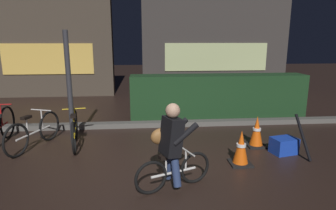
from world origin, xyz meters
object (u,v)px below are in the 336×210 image
Objects in this scene: parked_bike_center_left at (75,130)px; closed_umbrella at (303,137)px; blue_crate at (284,146)px; traffic_cone_far at (257,132)px; cyclist at (171,146)px; street_post at (69,89)px; traffic_cone_near at (241,148)px; parked_bike_left_mid at (34,132)px.

closed_umbrella is at bearing -113.91° from parked_bike_center_left.
traffic_cone_far is at bearing 132.37° from blue_crate.
cyclist is 2.58m from closed_umbrella.
street_post is 3.77× the size of traffic_cone_near.
traffic_cone_far is at bearing 17.34° from cyclist.
cyclist is (-1.25, -0.70, 0.34)m from traffic_cone_near.
traffic_cone_near is at bearing -121.43° from parked_bike_center_left.
parked_bike_center_left is at bearing 52.00° from closed_umbrella.
traffic_cone_far is at bearing -73.95° from parked_bike_left_mid.
parked_bike_center_left is 1.22× the size of cyclist.
traffic_cone_far reaches higher than traffic_cone_near.
blue_crate is (0.96, 0.40, -0.14)m from traffic_cone_near.
parked_bike_left_mid reaches higher than traffic_cone_far.
closed_umbrella reaches higher than parked_bike_center_left.
cyclist is at bearing -146.96° from parked_bike_center_left.
closed_umbrella is at bearing -81.04° from parked_bike_left_mid.
parked_bike_left_mid is 0.76m from parked_bike_center_left.
street_post reaches higher than closed_umbrella.
closed_umbrella is (2.42, 0.85, -0.24)m from cyclist.
street_post is 2.76m from cyclist.
blue_crate is at bearing 22.52° from traffic_cone_near.
parked_bike_left_mid is at bearing 163.98° from traffic_cone_near.
cyclist reaches higher than parked_bike_left_mid.
blue_crate is (4.05, -0.90, -0.98)m from street_post.
parked_bike_left_mid reaches higher than blue_crate.
street_post reaches higher than traffic_cone_near.
cyclist is (2.51, -1.78, 0.30)m from parked_bike_left_mid.
cyclist is at bearing -153.67° from blue_crate.
closed_umbrella is (4.18, -1.01, 0.07)m from parked_bike_center_left.
parked_bike_left_mid is at bearing 176.41° from traffic_cone_far.
street_post is at bearing 157.14° from traffic_cone_near.
closed_umbrella reaches higher than traffic_cone_near.
blue_crate is 0.52× the size of closed_umbrella.
parked_bike_center_left is at bearing 111.47° from cyclist.
parked_bike_center_left is 3.62m from traffic_cone_far.
parked_bike_center_left reaches higher than blue_crate.
blue_crate is 0.40m from closed_umbrella.
cyclist reaches higher than blue_crate.
traffic_cone_near is at bearing -157.48° from blue_crate.
traffic_cone_near is (3.01, -1.16, -0.03)m from parked_bike_center_left.
parked_bike_center_left is 2.46× the size of traffic_cone_far.
traffic_cone_near is at bearing -22.86° from street_post.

